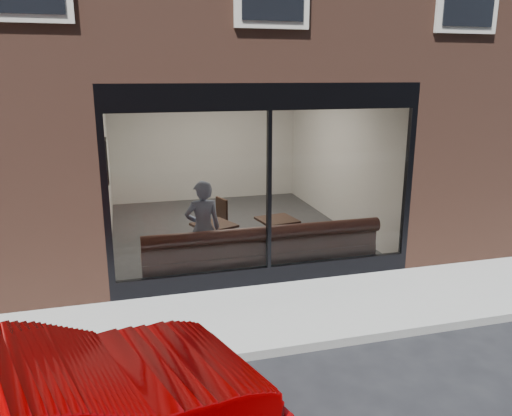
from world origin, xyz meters
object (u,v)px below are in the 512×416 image
object	(u,v)px
banquette	(262,262)
person	(203,229)
cafe_table_left	(214,225)
cafe_chair_left	(214,234)
cafe_table_right	(277,220)

from	to	relation	value
banquette	person	distance (m)	1.15
cafe_table_left	cafe_chair_left	world-z (taller)	cafe_table_left
banquette	cafe_table_right	distance (m)	0.99
banquette	cafe_table_right	size ratio (longest dim) A/B	6.21
person	cafe_table_left	bearing A→B (deg)	-122.70
cafe_chair_left	person	bearing A→B (deg)	55.27
banquette	cafe_table_left	distance (m)	1.10
person	cafe_table_left	xyz separation A→B (m)	(0.26, 0.43, -0.08)
person	cafe_table_right	distance (m)	1.51
cafe_table_right	cafe_chair_left	world-z (taller)	cafe_table_right
person	cafe_chair_left	distance (m)	1.63
banquette	cafe_table_left	bearing A→B (deg)	135.44
person	cafe_table_right	world-z (taller)	person
banquette	cafe_chair_left	xyz separation A→B (m)	(-0.51, 1.69, 0.01)
cafe_table_left	cafe_chair_left	size ratio (longest dim) A/B	1.55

